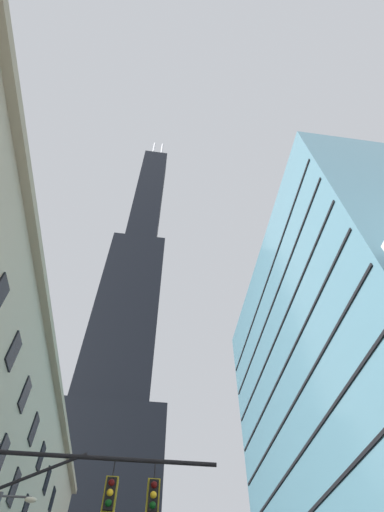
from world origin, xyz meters
name	(u,v)px	position (x,y,z in m)	size (l,w,h in m)	color
dark_skyscraper	(120,359)	(-11.23, 86.53, 69.55)	(27.90, 27.90, 235.49)	black
glass_office_midrise	(362,403)	(18.27, 23.04, 21.14)	(14.65, 35.68, 42.29)	teal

